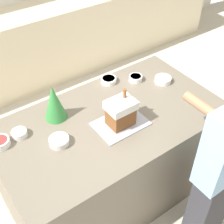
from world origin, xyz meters
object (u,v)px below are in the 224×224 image
candy_bowl_beside_tree (109,80)px  baking_tray (120,124)px  decorative_tree (54,102)px  candy_bowl_near_tray_right (19,133)px  candy_bowl_far_right (0,142)px  gingerbread_house (121,112)px  candy_bowl_front_corner (163,79)px  candy_bowl_near_tray_left (59,141)px  candy_bowl_far_left (136,78)px  person (221,170)px

candy_bowl_beside_tree → baking_tray: bearing=-115.7°
decorative_tree → candy_bowl_beside_tree: decorative_tree is taller
candy_bowl_beside_tree → candy_bowl_near_tray_right: size_ratio=1.22×
candy_bowl_far_right → candy_bowl_near_tray_right: 0.14m
gingerbread_house → candy_bowl_near_tray_right: 0.72m
baking_tray → candy_bowl_front_corner: (0.61, 0.21, 0.02)m
candy_bowl_far_right → candy_bowl_near_tray_right: size_ratio=1.19×
candy_bowl_beside_tree → candy_bowl_near_tray_left: size_ratio=0.96×
decorative_tree → candy_bowl_front_corner: decorative_tree is taller
candy_bowl_far_left → candy_bowl_near_tray_right: size_ratio=1.06×
candy_bowl_far_left → candy_bowl_near_tray_left: candy_bowl_near_tray_left is taller
candy_bowl_far_right → candy_bowl_near_tray_right: (0.14, 0.01, -0.00)m
baking_tray → candy_bowl_far_right: candy_bowl_far_right is taller
candy_bowl_front_corner → candy_bowl_beside_tree: size_ratio=1.05×
candy_bowl_front_corner → candy_bowl_near_tray_left: 1.07m
candy_bowl_front_corner → baking_tray: bearing=-161.1°
candy_bowl_near_tray_left → decorative_tree: bearing=66.3°
candy_bowl_beside_tree → candy_bowl_far_left: bearing=-29.4°
candy_bowl_front_corner → candy_bowl_near_tray_left: (-1.06, -0.12, 0.00)m
decorative_tree → candy_bowl_front_corner: (0.95, -0.13, -0.12)m
gingerbread_house → candy_bowl_far_right: gingerbread_house is taller
candy_bowl_beside_tree → candy_bowl_far_left: candy_bowl_far_left is taller
candy_bowl_near_tray_left → gingerbread_house: bearing=-11.0°
baking_tray → candy_bowl_near_tray_left: size_ratio=2.76×
candy_bowl_far_right → person: person is taller
gingerbread_house → baking_tray: bearing=-153.6°
baking_tray → person: person is taller
candy_bowl_near_tray_left → candy_bowl_near_tray_right: candy_bowl_near_tray_left is taller
baking_tray → person: bearing=-63.3°
candy_bowl_near_tray_left → person: 1.10m
candy_bowl_front_corner → candy_bowl_far_right: 1.40m
decorative_tree → gingerbread_house: bearing=-44.6°
candy_bowl_near_tray_right → person: size_ratio=0.07×
candy_bowl_beside_tree → candy_bowl_near_tray_left: candy_bowl_near_tray_left is taller
gingerbread_house → person: person is taller
baking_tray → candy_bowl_near_tray_right: 0.72m
baking_tray → person: 0.76m
candy_bowl_beside_tree → candy_bowl_far_right: bearing=-170.6°
candy_bowl_near_tray_right → candy_bowl_front_corner: bearing=-4.9°
candy_bowl_far_left → person: 1.04m
gingerbread_house → person: (0.34, -0.67, -0.21)m
decorative_tree → candy_bowl_near_tray_right: size_ratio=2.64×
candy_bowl_far_left → candy_bowl_beside_tree: bearing=150.6°
gingerbread_house → candy_bowl_near_tray_right: (-0.65, 0.31, -0.09)m
decorative_tree → person: size_ratio=0.18×
baking_tray → candy_bowl_near_tray_left: bearing=169.0°
baking_tray → decorative_tree: size_ratio=1.34×
candy_bowl_far_left → person: person is taller
decorative_tree → candy_bowl_near_tray_right: (-0.30, -0.03, -0.12)m
baking_tray → gingerbread_house: gingerbread_house is taller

